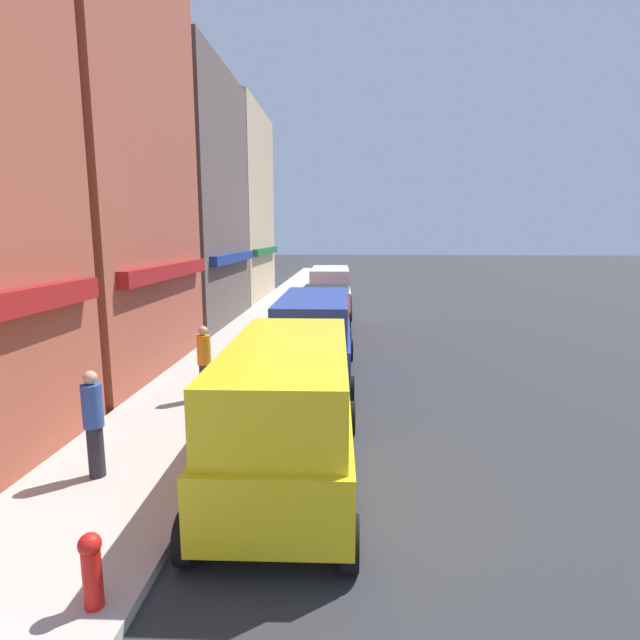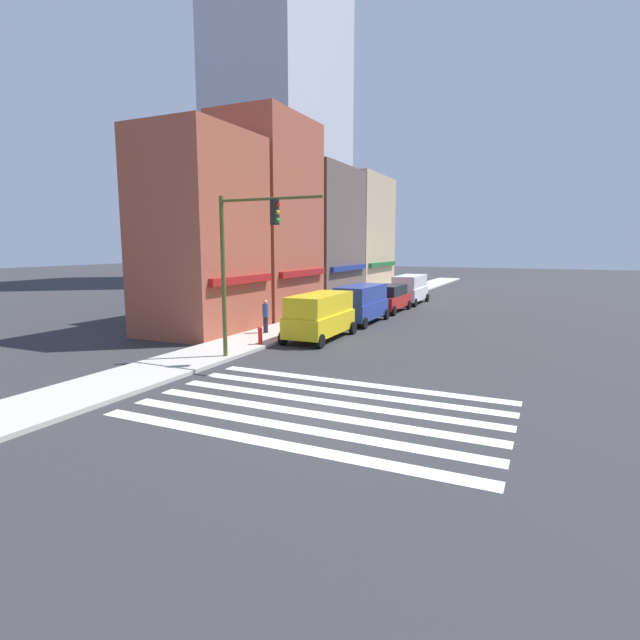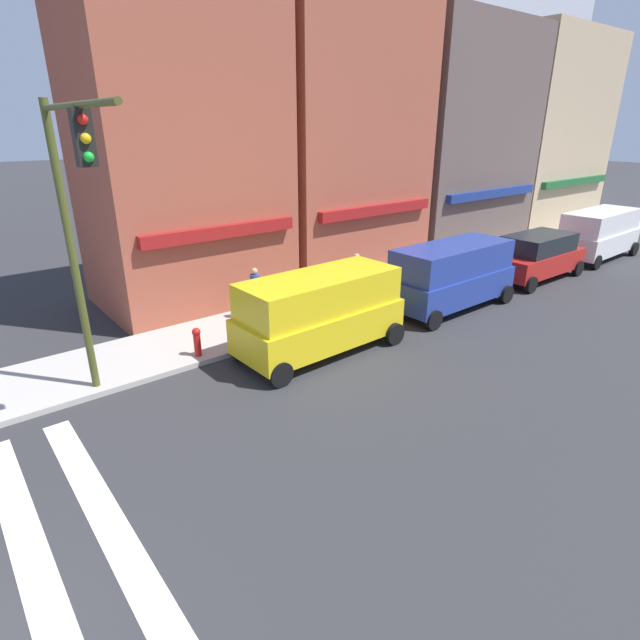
# 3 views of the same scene
# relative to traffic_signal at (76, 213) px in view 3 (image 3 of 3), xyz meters

# --- Properties ---
(storefront_row) EXTENTS (31.42, 5.30, 13.02)m
(storefront_row) POSITION_rel_traffic_signal_xyz_m (17.59, 6.10, 1.20)
(storefront_row) COLOR #9E4C38
(storefront_row) RESTS_ON ground_plane
(traffic_signal) EXTENTS (0.32, 4.64, 6.78)m
(traffic_signal) POSITION_rel_traffic_signal_xyz_m (0.00, 0.00, 0.00)
(traffic_signal) COLOR #474C1E
(traffic_signal) RESTS_ON ground_plane
(van_yellow) EXTENTS (5.05, 2.22, 2.34)m
(van_yellow) POSITION_rel_traffic_signal_xyz_m (5.85, -0.70, -3.30)
(van_yellow) COLOR yellow
(van_yellow) RESTS_ON ground_plane
(van_blue) EXTENTS (5.02, 2.22, 2.34)m
(van_blue) POSITION_rel_traffic_signal_xyz_m (11.87, -0.70, -3.30)
(van_blue) COLOR navy
(van_blue) RESTS_ON ground_plane
(suv_red) EXTENTS (4.72, 2.12, 1.94)m
(suv_red) POSITION_rel_traffic_signal_xyz_m (17.72, -0.70, -3.56)
(suv_red) COLOR #B21E19
(suv_red) RESTS_ON ground_plane
(van_white) EXTENTS (5.04, 2.22, 2.34)m
(van_white) POSITION_rel_traffic_signal_xyz_m (23.41, -0.70, -3.30)
(van_white) COLOR white
(van_white) RESTS_ON ground_plane
(pedestrian_orange_vest) EXTENTS (0.32, 0.32, 1.77)m
(pedestrian_orange_vest) POSITION_rel_traffic_signal_xyz_m (9.50, 1.75, -3.52)
(pedestrian_orange_vest) COLOR #23232D
(pedestrian_orange_vest) RESTS_ON sidewalk_left
(pedestrian_blue_shirt) EXTENTS (0.32, 0.32, 1.77)m
(pedestrian_blue_shirt) POSITION_rel_traffic_signal_xyz_m (5.59, 2.41, -3.52)
(pedestrian_blue_shirt) COLOR #23232D
(pedestrian_blue_shirt) RESTS_ON sidewalk_left
(fire_hydrant) EXTENTS (0.24, 0.24, 0.84)m
(fire_hydrant) POSITION_rel_traffic_signal_xyz_m (2.78, 1.00, -3.98)
(fire_hydrant) COLOR red
(fire_hydrant) RESTS_ON sidewalk_left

